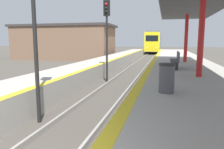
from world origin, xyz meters
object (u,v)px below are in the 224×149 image
at_px(signal_near, 33,10).
at_px(bench, 176,59).
at_px(train, 155,42).
at_px(signal_mid, 107,26).
at_px(trash_bin, 167,78).

relative_size(signal_near, bench, 2.56).
height_order(train, bench, train).
relative_size(train, signal_near, 4.42).
height_order(signal_mid, trash_bin, signal_mid).
xyz_separation_m(train, trash_bin, (2.54, -45.22, -0.82)).
distance_m(signal_near, bench, 8.15).
bearing_deg(signal_near, train, 88.43).
height_order(train, trash_bin, train).
xyz_separation_m(train, signal_mid, (-0.98, -38.82, 1.13)).
relative_size(signal_mid, trash_bin, 5.70).
bearing_deg(trash_bin, signal_near, -169.97).
bearing_deg(bench, trash_bin, -94.80).
distance_m(train, bench, 39.36).
height_order(signal_near, trash_bin, signal_near).
height_order(train, signal_near, signal_near).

